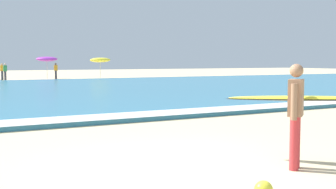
% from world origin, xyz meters
% --- Properties ---
extents(ground_plane, '(160.00, 160.00, 0.00)m').
position_xyz_m(ground_plane, '(0.00, 0.00, 0.00)').
color(ground_plane, beige).
extents(sea, '(120.00, 28.00, 0.14)m').
position_xyz_m(sea, '(0.00, 19.25, 0.07)').
color(sea, teal).
rests_on(sea, ground).
extents(surf_foam, '(120.00, 1.35, 0.01)m').
position_xyz_m(surf_foam, '(0.00, 5.85, 0.15)').
color(surf_foam, white).
rests_on(surf_foam, sea).
extents(surfer_with_board, '(1.86, 2.24, 1.73)m').
position_xyz_m(surfer_with_board, '(1.69, -0.83, 1.03)').
color(surfer_with_board, red).
rests_on(surfer_with_board, ground).
extents(beach_umbrella_3, '(2.08, 2.09, 2.23)m').
position_xyz_m(beach_umbrella_3, '(6.63, 37.60, 1.97)').
color(beach_umbrella_3, beige).
rests_on(beach_umbrella_3, ground).
extents(beach_umbrella_4, '(2.12, 2.14, 2.18)m').
position_xyz_m(beach_umbrella_4, '(12.05, 37.17, 1.88)').
color(beach_umbrella_4, beige).
rests_on(beach_umbrella_4, ground).
extents(beachgoer_near_row_left, '(0.32, 0.20, 1.58)m').
position_xyz_m(beachgoer_near_row_left, '(2.34, 37.17, 0.84)').
color(beachgoer_near_row_left, '#383842').
rests_on(beachgoer_near_row_left, ground).
extents(beachgoer_near_row_mid, '(0.32, 0.20, 1.58)m').
position_xyz_m(beachgoer_near_row_mid, '(7.31, 36.84, 0.84)').
color(beachgoer_near_row_mid, '#383842').
rests_on(beachgoer_near_row_mid, ground).
extents(beachgoer_near_row_right, '(0.32, 0.20, 1.58)m').
position_xyz_m(beachgoer_near_row_right, '(2.41, 35.77, 0.84)').
color(beachgoer_near_row_right, '#383842').
rests_on(beachgoer_near_row_right, ground).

